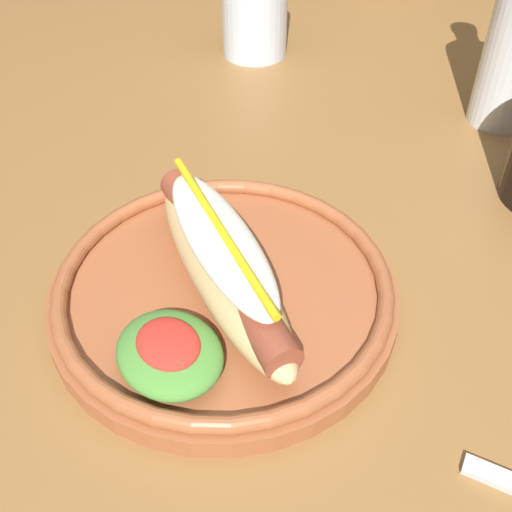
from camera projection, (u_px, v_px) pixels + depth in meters
name	position (u px, v px, depth m)	size (l,w,h in m)	color
ground_plane	(329.00, 511.00, 1.11)	(8.00, 8.00, 0.00)	#3D2D23
dining_table	(378.00, 230.00, 0.66)	(1.36, 1.07, 0.74)	olive
hot_dog_plate	(221.00, 285.00, 0.45)	(0.25, 0.25, 0.08)	#9E5633
water_cup	(255.00, 7.00, 0.73)	(0.08, 0.08, 0.11)	silver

